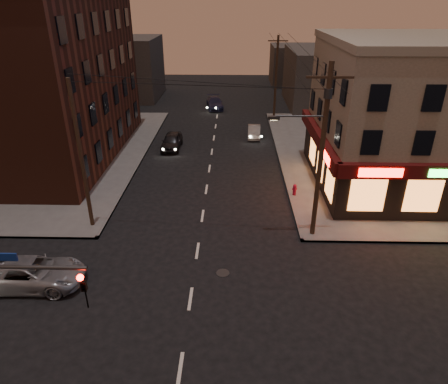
{
  "coord_description": "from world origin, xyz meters",
  "views": [
    {
      "loc": [
        1.96,
        -14.81,
        13.04
      ],
      "look_at": [
        1.49,
        5.11,
        3.2
      ],
      "focal_mm": 32.0,
      "sensor_mm": 36.0,
      "label": 1
    }
  ],
  "objects_px": {
    "sedan_far": "(215,103)",
    "fire_hydrant": "(295,189)",
    "suv_cross": "(31,273)",
    "sedan_near": "(172,141)",
    "sedan_mid": "(254,132)"
  },
  "relations": [
    {
      "from": "sedan_far",
      "to": "fire_hydrant",
      "type": "height_order",
      "value": "sedan_far"
    },
    {
      "from": "suv_cross",
      "to": "sedan_near",
      "type": "distance_m",
      "value": 20.43
    },
    {
      "from": "sedan_far",
      "to": "fire_hydrant",
      "type": "relative_size",
      "value": 5.7
    },
    {
      "from": "suv_cross",
      "to": "sedan_far",
      "type": "bearing_deg",
      "value": -12.95
    },
    {
      "from": "suv_cross",
      "to": "sedan_mid",
      "type": "bearing_deg",
      "value": -27.95
    },
    {
      "from": "suv_cross",
      "to": "sedan_mid",
      "type": "xyz_separation_m",
      "value": [
        12.04,
        23.54,
        -0.13
      ]
    },
    {
      "from": "fire_hydrant",
      "to": "suv_cross",
      "type": "bearing_deg",
      "value": -144.82
    },
    {
      "from": "suv_cross",
      "to": "fire_hydrant",
      "type": "xyz_separation_m",
      "value": [
        14.35,
        10.12,
        -0.11
      ]
    },
    {
      "from": "suv_cross",
      "to": "sedan_near",
      "type": "bearing_deg",
      "value": -12.53
    },
    {
      "from": "sedan_far",
      "to": "sedan_near",
      "type": "bearing_deg",
      "value": -110.32
    },
    {
      "from": "sedan_near",
      "to": "fire_hydrant",
      "type": "distance_m",
      "value": 14.22
    },
    {
      "from": "sedan_near",
      "to": "sedan_far",
      "type": "distance_m",
      "value": 15.42
    },
    {
      "from": "suv_cross",
      "to": "sedan_far",
      "type": "xyz_separation_m",
      "value": [
        7.51,
        35.05,
        -0.03
      ]
    },
    {
      "from": "fire_hydrant",
      "to": "sedan_mid",
      "type": "bearing_deg",
      "value": 99.75
    },
    {
      "from": "sedan_near",
      "to": "fire_hydrant",
      "type": "height_order",
      "value": "sedan_near"
    }
  ]
}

